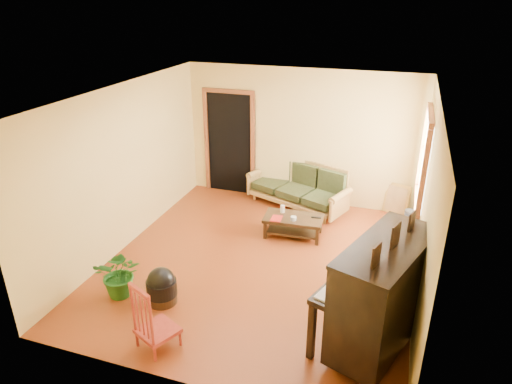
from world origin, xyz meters
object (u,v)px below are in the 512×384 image
(ceramic_crock, at_px, (409,216))
(potted_plant, at_px, (120,273))
(sofa, at_px, (297,186))
(coffee_table, at_px, (293,226))
(red_chair, at_px, (156,315))
(piano, at_px, (382,297))
(footstool, at_px, (162,290))
(armchair, at_px, (389,258))

(ceramic_crock, distance_m, potted_plant, 5.12)
(potted_plant, bearing_deg, sofa, 65.77)
(coffee_table, bearing_deg, sofa, 101.01)
(coffee_table, xyz_separation_m, red_chair, (-0.85, -3.09, 0.27))
(sofa, distance_m, piano, 3.88)
(sofa, xyz_separation_m, footstool, (-0.99, -3.51, -0.23))
(armchair, distance_m, ceramic_crock, 2.06)
(coffee_table, distance_m, red_chair, 3.21)
(sofa, xyz_separation_m, ceramic_crock, (2.10, 0.00, -0.31))
(coffee_table, bearing_deg, footstool, -117.52)
(red_chair, bearing_deg, armchair, 67.18)
(sofa, xyz_separation_m, red_chair, (-0.62, -4.26, 0.02))
(coffee_table, distance_m, piano, 2.80)
(armchair, xyz_separation_m, ceramic_crock, (0.26, 2.03, -0.26))
(coffee_table, distance_m, ceramic_crock, 2.21)
(piano, relative_size, red_chair, 1.73)
(sofa, bearing_deg, piano, -41.51)
(sofa, xyz_separation_m, potted_plant, (-1.59, -3.54, -0.08))
(footstool, xyz_separation_m, red_chair, (0.37, -0.75, 0.25))
(armchair, xyz_separation_m, piano, (-0.03, -1.40, 0.31))
(sofa, relative_size, footstool, 4.84)
(sofa, height_order, potted_plant, sofa)
(ceramic_crock, bearing_deg, sofa, -179.88)
(coffee_table, height_order, armchair, armchair)
(sofa, distance_m, armchair, 2.74)
(footstool, bearing_deg, piano, 1.73)
(piano, bearing_deg, footstool, -158.82)
(piano, bearing_deg, coffee_table, 144.67)
(piano, distance_m, red_chair, 2.59)
(footstool, xyz_separation_m, ceramic_crock, (3.09, 3.51, -0.08))
(armchair, height_order, piano, piano)
(armchair, xyz_separation_m, potted_plant, (-3.44, -1.52, -0.03))
(armchair, distance_m, footstool, 3.20)
(piano, bearing_deg, potted_plant, -158.56)
(armchair, xyz_separation_m, footstool, (-2.83, -1.48, -0.18))
(coffee_table, height_order, piano, piano)
(footstool, xyz_separation_m, potted_plant, (-0.60, -0.03, 0.15))
(piano, bearing_deg, armchair, 108.34)
(sofa, bearing_deg, armchair, -27.13)
(ceramic_crock, bearing_deg, armchair, -97.21)
(ceramic_crock, relative_size, potted_plant, 0.33)
(armchair, distance_m, potted_plant, 3.76)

